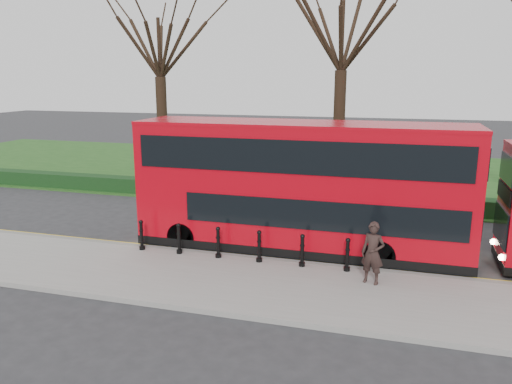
% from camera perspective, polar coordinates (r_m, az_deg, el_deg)
% --- Properties ---
extents(ground, '(120.00, 120.00, 0.00)m').
position_cam_1_polar(ground, '(17.75, -1.39, -6.60)').
color(ground, '#28282B').
rests_on(ground, ground).
extents(pavement, '(60.00, 4.00, 0.15)m').
position_cam_1_polar(pavement, '(15.08, -4.86, -10.00)').
color(pavement, gray).
rests_on(pavement, ground).
extents(kerb, '(60.00, 0.25, 0.16)m').
position_cam_1_polar(kerb, '(16.83, -2.42, -7.45)').
color(kerb, slate).
rests_on(kerb, ground).
extents(grass_verge, '(60.00, 18.00, 0.06)m').
position_cam_1_polar(grass_verge, '(31.90, 6.73, 2.25)').
color(grass_verge, '#1D4818').
rests_on(grass_verge, ground).
extents(hedge, '(60.00, 0.90, 0.80)m').
position_cam_1_polar(hedge, '(23.94, 3.49, -0.40)').
color(hedge, black).
rests_on(hedge, ground).
extents(yellow_line_outer, '(60.00, 0.10, 0.01)m').
position_cam_1_polar(yellow_line_outer, '(17.12, -2.09, -7.33)').
color(yellow_line_outer, yellow).
rests_on(yellow_line_outer, ground).
extents(yellow_line_inner, '(60.00, 0.10, 0.01)m').
position_cam_1_polar(yellow_line_inner, '(17.30, -1.89, -7.11)').
color(yellow_line_inner, yellow).
rests_on(yellow_line_inner, ground).
extents(tree_left, '(6.92, 6.92, 10.82)m').
position_cam_1_polar(tree_left, '(29.09, -11.04, 16.57)').
color(tree_left, black).
rests_on(tree_left, ground).
extents(tree_mid, '(7.30, 7.30, 11.41)m').
position_cam_1_polar(tree_mid, '(26.21, 9.86, 17.97)').
color(tree_mid, black).
rests_on(tree_mid, ground).
extents(bollard_row, '(7.15, 0.15, 1.00)m').
position_cam_1_polar(bollard_row, '(16.25, -2.02, -6.05)').
color(bollard_row, black).
rests_on(bollard_row, pavement).
extents(bus_lead, '(11.26, 2.59, 4.48)m').
position_cam_1_polar(bus_lead, '(17.08, 5.13, 0.46)').
color(bus_lead, '#AB0310').
rests_on(bus_lead, ground).
extents(pedestrian, '(0.76, 0.60, 1.82)m').
position_cam_1_polar(pedestrian, '(14.69, 13.20, -6.81)').
color(pedestrian, black).
rests_on(pedestrian, pavement).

